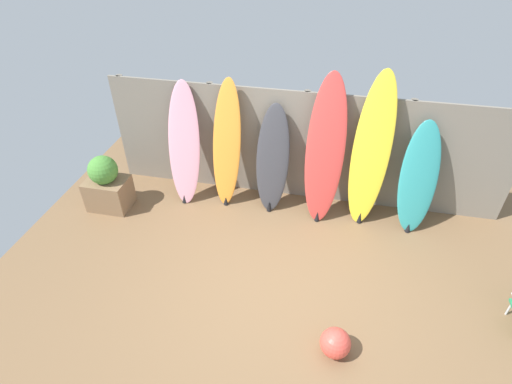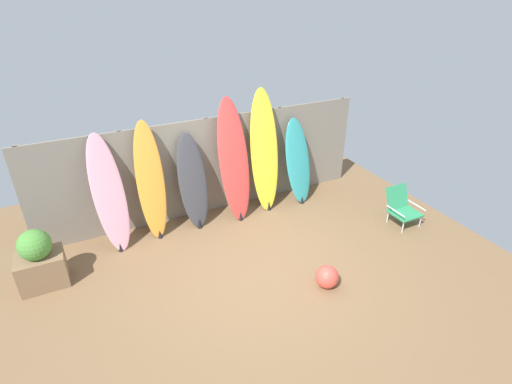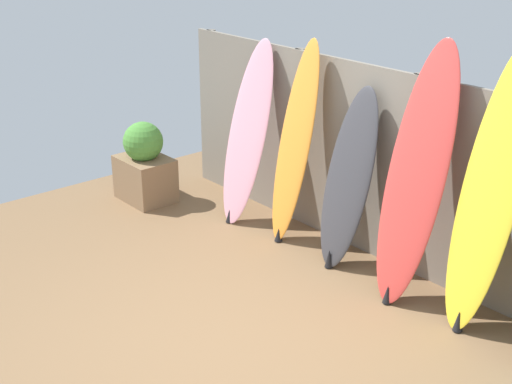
{
  "view_description": "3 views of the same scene",
  "coord_description": "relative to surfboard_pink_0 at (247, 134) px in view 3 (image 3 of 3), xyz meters",
  "views": [
    {
      "loc": [
        0.39,
        -3.32,
        4.01
      ],
      "look_at": [
        -0.49,
        0.85,
        0.81
      ],
      "focal_mm": 28.0,
      "sensor_mm": 36.0,
      "label": 1
    },
    {
      "loc": [
        -2.15,
        -4.27,
        3.93
      ],
      "look_at": [
        0.3,
        0.67,
        0.95
      ],
      "focal_mm": 28.0,
      "sensor_mm": 36.0,
      "label": 2
    },
    {
      "loc": [
        3.57,
        -2.81,
        3.13
      ],
      "look_at": [
        -0.28,
        0.48,
        1.06
      ],
      "focal_mm": 50.0,
      "sensor_mm": 36.0,
      "label": 3
    }
  ],
  "objects": [
    {
      "name": "surfboard_red_3",
      "position": [
        2.13,
        -0.01,
        0.15
      ],
      "size": [
        0.56,
        0.6,
        2.17
      ],
      "color": "#D13D38",
      "rests_on": "ground"
    },
    {
      "name": "surfboard_pink_0",
      "position": [
        0.0,
        0.0,
        0.0
      ],
      "size": [
        0.56,
        0.65,
        1.87
      ],
      "color": "pink",
      "rests_on": "ground"
    },
    {
      "name": "surfboard_orange_1",
      "position": [
        0.67,
        0.03,
        0.06
      ],
      "size": [
        0.49,
        0.51,
        1.97
      ],
      "color": "orange",
      "rests_on": "ground"
    },
    {
      "name": "surfboard_yellow_4",
      "position": [
        2.76,
        0.05,
        0.18
      ],
      "size": [
        0.58,
        0.57,
        2.24
      ],
      "color": "yellow",
      "rests_on": "ground"
    },
    {
      "name": "planter_box",
      "position": [
        -1.11,
        -0.57,
        -0.51
      ],
      "size": [
        0.63,
        0.47,
        0.91
      ],
      "color": "#846647",
      "rests_on": "ground"
    },
    {
      "name": "fence_back",
      "position": [
        1.79,
        0.35,
        -0.02
      ],
      "size": [
        6.08,
        0.11,
        1.8
      ],
      "color": "gray",
      "rests_on": "ground"
    },
    {
      "name": "ground",
      "position": [
        1.79,
        -1.65,
        -0.92
      ],
      "size": [
        7.68,
        7.68,
        0.0
      ],
      "primitive_type": "plane",
      "color": "brown"
    },
    {
      "name": "surfboard_charcoal_2",
      "position": [
        1.37,
        0.03,
        -0.11
      ],
      "size": [
        0.5,
        0.5,
        1.65
      ],
      "color": "#38383D",
      "rests_on": "ground"
    }
  ]
}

